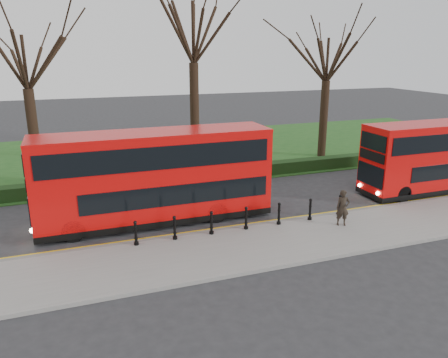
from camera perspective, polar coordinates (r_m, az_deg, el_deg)
name	(u,v)px	position (r m, az deg, el deg)	size (l,w,h in m)	color
ground	(215,224)	(20.58, -1.23, -5.89)	(120.00, 120.00, 0.00)	#28282B
pavement	(238,249)	(17.98, 1.88, -9.11)	(60.00, 4.00, 0.15)	gray
kerb	(222,230)	(19.68, -0.29, -6.74)	(60.00, 0.25, 0.16)	slate
grass_verge	(153,154)	(34.48, -9.26, 3.22)	(60.00, 18.00, 0.06)	#1B4A18
hedge	(179,177)	(26.63, -5.93, 0.20)	(60.00, 0.90, 0.80)	black
yellow_line_outer	(220,229)	(19.97, -0.58, -6.60)	(60.00, 0.10, 0.01)	yellow
yellow_line_inner	(218,228)	(20.14, -0.77, -6.39)	(60.00, 0.10, 0.01)	yellow
tree_left	(24,56)	(28.10, -24.67, 14.36)	(6.60, 6.60, 10.31)	black
tree_mid	(193,25)	(29.20, -4.08, 19.38)	(8.20, 8.20, 12.81)	black
tree_right	(328,55)	(33.35, 13.39, 15.50)	(6.60, 6.60, 10.32)	black
bollard_row	(246,218)	(19.51, 2.91, -5.16)	(9.92, 0.15, 1.00)	black
bus_lead	(155,178)	(20.46, -8.97, 0.19)	(10.80, 2.48, 4.30)	red
bus_rear	(444,156)	(27.91, 26.75, 2.65)	(9.98, 2.29, 3.97)	red
pedestrian	(343,208)	(20.51, 15.25, -3.66)	(0.60, 0.40, 1.66)	black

